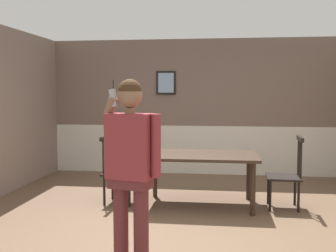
% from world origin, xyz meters
% --- Properties ---
extents(ground_plane, '(6.73, 6.73, 0.00)m').
position_xyz_m(ground_plane, '(0.00, 0.00, 0.00)').
color(ground_plane, brown).
extents(room_back_partition, '(5.91, 0.17, 2.69)m').
position_xyz_m(room_back_partition, '(-0.00, 3.06, 1.29)').
color(room_back_partition, '#756056').
rests_on(room_back_partition, ground_plane).
extents(dining_table, '(1.65, 1.05, 0.75)m').
position_xyz_m(dining_table, '(0.21, 0.66, 0.67)').
color(dining_table, '#38281E').
rests_on(dining_table, ground_plane).
extents(chair_near_window, '(0.50, 0.50, 1.00)m').
position_xyz_m(chair_near_window, '(-1.00, 0.66, 0.47)').
color(chair_near_window, black).
rests_on(chair_near_window, ground_plane).
extents(chair_by_doorway, '(0.49, 0.49, 1.02)m').
position_xyz_m(chair_by_doorway, '(1.43, 0.67, 0.48)').
color(chair_by_doorway, black).
rests_on(chair_by_doorway, ground_plane).
extents(person_figure, '(0.57, 0.32, 1.76)m').
position_xyz_m(person_figure, '(-0.30, -1.58, 1.02)').
color(person_figure, brown).
rests_on(person_figure, ground_plane).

